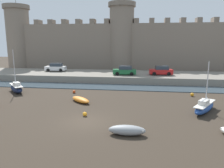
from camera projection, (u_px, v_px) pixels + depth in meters
The scene contains 14 objects.
ground_plane at pixel (86, 121), 19.75m from camera, with size 160.00×160.00×0.00m, color #382D23.
water_channel at pixel (110, 87), 34.66m from camera, with size 80.00×4.50×0.10m, color #3D4C56.
quay_road at pixel (116, 76), 41.61m from camera, with size 63.90×10.00×1.24m, color gray.
castle at pixel (122, 43), 51.36m from camera, with size 58.19×6.29×18.93m.
sailboat_midflat_centre at pixel (205, 107), 22.33m from camera, with size 3.54×4.82×5.19m.
sailboat_foreground_centre at pixel (16, 88), 31.12m from camera, with size 4.13×4.33×6.05m.
rowboat_near_channel_left at pixel (81, 100), 26.04m from camera, with size 3.16×2.98×0.60m.
rowboat_midflat_left at pixel (127, 130), 16.84m from camera, with size 2.88×1.13×0.77m.
mooring_buoy_mid_mud at pixel (192, 95), 28.83m from camera, with size 0.47×0.47×0.47m, color orange.
mooring_buoy_off_centre at pixel (85, 114), 21.12m from camera, with size 0.42×0.42×0.42m, color orange.
mooring_buoy_near_shore at pixel (74, 92), 30.61m from camera, with size 0.42×0.42×0.42m, color #E04C1E.
car_quay_west at pixel (161, 71), 39.05m from camera, with size 4.22×2.12×1.62m.
car_quay_centre_east at pixel (56, 67), 44.10m from camera, with size 4.22×2.12×1.62m.
car_quay_centre_west at pixel (125, 71), 39.12m from camera, with size 4.22×2.12×1.62m.
Camera 1 is at (4.90, -18.25, 7.09)m, focal length 35.00 mm.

